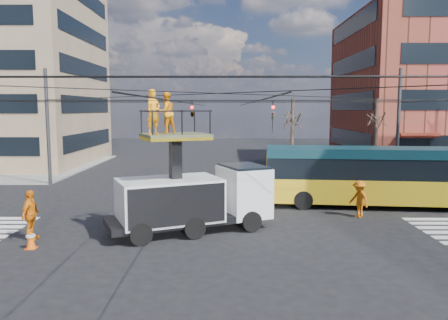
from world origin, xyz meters
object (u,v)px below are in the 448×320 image
Objects in this scene: utility_truck at (193,185)px; traffic_cone at (31,239)px; city_bus at (386,175)px; worker_ground at (30,215)px; flagger at (359,199)px.

traffic_cone is (-5.99, -2.55, -1.62)m from utility_truck.
traffic_cone is at bearing -149.89° from city_bus.
utility_truck is 11.12m from city_bus.
city_bus is (10.04, 4.77, -0.28)m from utility_truck.
traffic_cone is (-16.03, -7.32, -1.34)m from city_bus.
utility_truck is 3.61× the size of worker_ground.
flagger is (14.38, 3.82, -0.11)m from worker_ground.
city_bus is 17.67m from traffic_cone.
traffic_cone is 14.75m from flagger.
city_bus reaches higher than traffic_cone.
traffic_cone is at bearing -96.57° from flagger.
worker_ground is (-6.49, -1.40, -0.99)m from utility_truck.
flagger is (-2.14, -2.35, -0.82)m from city_bus.
utility_truck is 9.56× the size of traffic_cone.
utility_truck reaches higher than traffic_cone.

